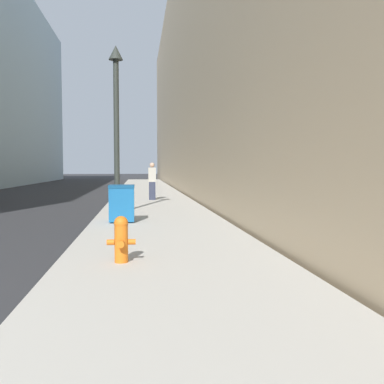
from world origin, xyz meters
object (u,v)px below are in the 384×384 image
pedestrian_on_sidewalk (152,181)px  lamppost (116,116)px  fire_hydrant (121,238)px  trash_bin (122,203)px

pedestrian_on_sidewalk → lamppost: bearing=-103.4°
fire_hydrant → pedestrian_on_sidewalk: bearing=86.1°
lamppost → pedestrian_on_sidewalk: lamppost is taller
lamppost → pedestrian_on_sidewalk: 6.12m
trash_bin → fire_hydrant: bearing=-87.9°
fire_hydrant → lamppost: (-0.43, 7.37, 2.79)m
lamppost → trash_bin: bearing=-84.1°
fire_hydrant → trash_bin: 5.05m
pedestrian_on_sidewalk → fire_hydrant: bearing=-93.9°
fire_hydrant → lamppost: size_ratio=0.14×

